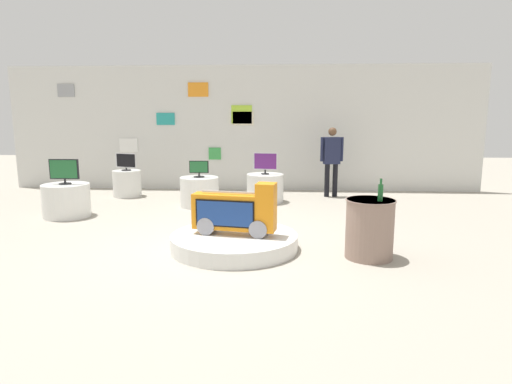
{
  "coord_description": "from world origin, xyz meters",
  "views": [
    {
      "loc": [
        1.06,
        -6.17,
        1.9
      ],
      "look_at": [
        0.67,
        0.15,
        0.8
      ],
      "focal_mm": 30.01,
      "sensor_mm": 36.0,
      "label": 1
    }
  ],
  "objects_px": {
    "main_display_pedestal": "(234,241)",
    "shopper_browsing_near_truck": "(332,157)",
    "tv_on_far_right": "(64,171)",
    "side_table_round": "(370,228)",
    "display_pedestal_far_right": "(66,200)",
    "bottle_on_side_table": "(381,192)",
    "display_pedestal_left_rear": "(265,188)",
    "display_pedestal_right_rear": "(200,192)",
    "tv_on_center_rear": "(126,161)",
    "tv_on_left_rear": "(265,162)",
    "tv_on_right_rear": "(199,169)",
    "novelty_firetruck_tv": "(235,213)",
    "display_pedestal_center_rear": "(127,183)"
  },
  "relations": [
    {
      "from": "main_display_pedestal",
      "to": "shopper_browsing_near_truck",
      "type": "xyz_separation_m",
      "value": [
        1.88,
        4.34,
        0.86
      ]
    },
    {
      "from": "main_display_pedestal",
      "to": "tv_on_far_right",
      "type": "distance_m",
      "value": 4.04
    },
    {
      "from": "side_table_round",
      "to": "shopper_browsing_near_truck",
      "type": "distance_m",
      "value": 4.66
    },
    {
      "from": "shopper_browsing_near_truck",
      "to": "side_table_round",
      "type": "bearing_deg",
      "value": -89.88
    },
    {
      "from": "display_pedestal_far_right",
      "to": "shopper_browsing_near_truck",
      "type": "height_order",
      "value": "shopper_browsing_near_truck"
    },
    {
      "from": "display_pedestal_far_right",
      "to": "bottle_on_side_table",
      "type": "bearing_deg",
      "value": -22.51
    },
    {
      "from": "display_pedestal_left_rear",
      "to": "display_pedestal_right_rear",
      "type": "xyz_separation_m",
      "value": [
        -1.4,
        -0.58,
        0.0
      ]
    },
    {
      "from": "tv_on_center_rear",
      "to": "tv_on_left_rear",
      "type": "bearing_deg",
      "value": -8.05
    },
    {
      "from": "tv_on_center_rear",
      "to": "bottle_on_side_table",
      "type": "distance_m",
      "value": 6.74
    },
    {
      "from": "main_display_pedestal",
      "to": "tv_on_right_rear",
      "type": "relative_size",
      "value": 4.51
    },
    {
      "from": "side_table_round",
      "to": "display_pedestal_left_rear",
      "type": "bearing_deg",
      "value": 112.2
    },
    {
      "from": "novelty_firetruck_tv",
      "to": "main_display_pedestal",
      "type": "bearing_deg",
      "value": 153.73
    },
    {
      "from": "novelty_firetruck_tv",
      "to": "display_pedestal_right_rear",
      "type": "distance_m",
      "value": 3.22
    },
    {
      "from": "display_pedestal_right_rear",
      "to": "display_pedestal_left_rear",
      "type": "bearing_deg",
      "value": 22.69
    },
    {
      "from": "tv_on_left_rear",
      "to": "tv_on_center_rear",
      "type": "height_order",
      "value": "tv_on_left_rear"
    },
    {
      "from": "main_display_pedestal",
      "to": "display_pedestal_right_rear",
      "type": "relative_size",
      "value": 2.24
    },
    {
      "from": "tv_on_right_rear",
      "to": "bottle_on_side_table",
      "type": "distance_m",
      "value": 4.57
    },
    {
      "from": "display_pedestal_center_rear",
      "to": "display_pedestal_right_rear",
      "type": "relative_size",
      "value": 0.81
    },
    {
      "from": "main_display_pedestal",
      "to": "display_pedestal_left_rear",
      "type": "height_order",
      "value": "display_pedestal_left_rear"
    },
    {
      "from": "display_pedestal_right_rear",
      "to": "tv_on_right_rear",
      "type": "bearing_deg",
      "value": -93.91
    },
    {
      "from": "main_display_pedestal",
      "to": "display_pedestal_far_right",
      "type": "bearing_deg",
      "value": 151.62
    },
    {
      "from": "display_pedestal_center_rear",
      "to": "shopper_browsing_near_truck",
      "type": "height_order",
      "value": "shopper_browsing_near_truck"
    },
    {
      "from": "tv_on_right_rear",
      "to": "tv_on_left_rear",
      "type": "bearing_deg",
      "value": 22.66
    },
    {
      "from": "display_pedestal_left_rear",
      "to": "tv_on_right_rear",
      "type": "distance_m",
      "value": 1.6
    },
    {
      "from": "display_pedestal_right_rear",
      "to": "bottle_on_side_table",
      "type": "height_order",
      "value": "bottle_on_side_table"
    },
    {
      "from": "display_pedestal_left_rear",
      "to": "display_pedestal_far_right",
      "type": "height_order",
      "value": "same"
    },
    {
      "from": "display_pedestal_center_rear",
      "to": "bottle_on_side_table",
      "type": "relative_size",
      "value": 2.24
    },
    {
      "from": "novelty_firetruck_tv",
      "to": "tv_on_left_rear",
      "type": "xyz_separation_m",
      "value": [
        0.29,
        3.59,
        0.38
      ]
    },
    {
      "from": "tv_on_right_rear",
      "to": "shopper_browsing_near_truck",
      "type": "bearing_deg",
      "value": 24.27
    },
    {
      "from": "display_pedestal_far_right",
      "to": "shopper_browsing_near_truck",
      "type": "relative_size",
      "value": 0.53
    },
    {
      "from": "display_pedestal_left_rear",
      "to": "shopper_browsing_near_truck",
      "type": "distance_m",
      "value": 1.86
    },
    {
      "from": "main_display_pedestal",
      "to": "novelty_firetruck_tv",
      "type": "height_order",
      "value": "novelty_firetruck_tv"
    },
    {
      "from": "main_display_pedestal",
      "to": "display_pedestal_right_rear",
      "type": "bearing_deg",
      "value": 109.98
    },
    {
      "from": "novelty_firetruck_tv",
      "to": "display_pedestal_far_right",
      "type": "height_order",
      "value": "novelty_firetruck_tv"
    },
    {
      "from": "tv_on_right_rear",
      "to": "tv_on_center_rear",
      "type": "bearing_deg",
      "value": 151.85
    },
    {
      "from": "display_pedestal_far_right",
      "to": "bottle_on_side_table",
      "type": "relative_size",
      "value": 2.94
    },
    {
      "from": "main_display_pedestal",
      "to": "display_pedestal_left_rear",
      "type": "xyz_separation_m",
      "value": [
        0.31,
        3.59,
        0.21
      ]
    },
    {
      "from": "tv_on_right_rear",
      "to": "side_table_round",
      "type": "bearing_deg",
      "value": -47.79
    },
    {
      "from": "display_pedestal_center_rear",
      "to": "tv_on_right_rear",
      "type": "distance_m",
      "value": 2.31
    },
    {
      "from": "novelty_firetruck_tv",
      "to": "bottle_on_side_table",
      "type": "distance_m",
      "value": 2.04
    },
    {
      "from": "tv_on_left_rear",
      "to": "bottle_on_side_table",
      "type": "height_order",
      "value": "tv_on_left_rear"
    },
    {
      "from": "tv_on_center_rear",
      "to": "bottle_on_side_table",
      "type": "xyz_separation_m",
      "value": [
        5.07,
        -4.45,
        0.08
      ]
    },
    {
      "from": "display_pedestal_left_rear",
      "to": "tv_on_center_rear",
      "type": "relative_size",
      "value": 1.47
    },
    {
      "from": "novelty_firetruck_tv",
      "to": "display_pedestal_left_rear",
      "type": "bearing_deg",
      "value": 85.45
    },
    {
      "from": "novelty_firetruck_tv",
      "to": "shopper_browsing_near_truck",
      "type": "height_order",
      "value": "shopper_browsing_near_truck"
    },
    {
      "from": "tv_on_left_rear",
      "to": "display_pedestal_center_rear",
      "type": "xyz_separation_m",
      "value": [
        -3.39,
        0.48,
        -0.6
      ]
    },
    {
      "from": "display_pedestal_center_rear",
      "to": "tv_on_center_rear",
      "type": "xyz_separation_m",
      "value": [
        0.0,
        -0.0,
        0.54
      ]
    },
    {
      "from": "display_pedestal_center_rear",
      "to": "display_pedestal_right_rear",
      "type": "distance_m",
      "value": 2.26
    },
    {
      "from": "display_pedestal_right_rear",
      "to": "tv_on_far_right",
      "type": "relative_size",
      "value": 1.46
    },
    {
      "from": "tv_on_left_rear",
      "to": "display_pedestal_far_right",
      "type": "relative_size",
      "value": 0.62
    }
  ]
}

